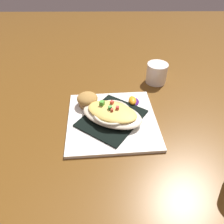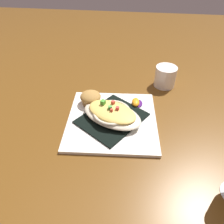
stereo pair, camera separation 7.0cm
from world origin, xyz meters
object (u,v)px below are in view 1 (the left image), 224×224
object	(u,v)px
orange_garnish	(133,101)
square_plate	(112,120)
muffin	(87,100)
gratin_dish	(112,113)
coffee_mug	(157,74)

from	to	relation	value
orange_garnish	square_plate	bearing A→B (deg)	-41.35
square_plate	muffin	bearing A→B (deg)	-131.00
square_plate	orange_garnish	size ratio (longest dim) A/B	5.72
gratin_dish	muffin	size ratio (longest dim) A/B	3.23
muffin	orange_garnish	distance (m)	0.17
square_plate	orange_garnish	world-z (taller)	orange_garnish
square_plate	muffin	xyz separation A→B (m)	(-0.08, -0.09, 0.03)
gratin_dish	orange_garnish	size ratio (longest dim) A/B	4.62
gratin_dish	orange_garnish	xyz separation A→B (m)	(-0.09, 0.08, -0.02)
square_plate	gratin_dish	distance (m)	0.03
square_plate	gratin_dish	size ratio (longest dim) A/B	1.24
orange_garnish	coffee_mug	bearing A→B (deg)	145.11
coffee_mug	orange_garnish	bearing A→B (deg)	-34.89
square_plate	gratin_dish	xyz separation A→B (m)	(-0.00, -0.00, 0.03)
orange_garnish	coffee_mug	xyz separation A→B (m)	(-0.16, 0.11, 0.02)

